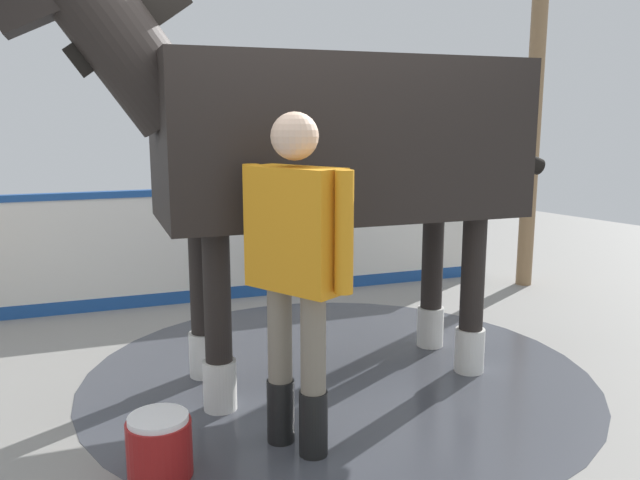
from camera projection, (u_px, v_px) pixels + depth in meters
name	position (u px, v px, depth m)	size (l,w,h in m)	color
ground_plane	(292.00, 384.00, 4.29)	(16.00, 16.00, 0.02)	gray
wet_patch	(338.00, 373.00, 4.44)	(3.44, 3.44, 0.00)	#42444C
barrier_wall	(259.00, 246.00, 6.30)	(4.95, 1.31, 1.09)	white
roof_post_far	(531.00, 148.00, 6.55)	(0.16, 0.16, 2.86)	olive
horse	(322.00, 143.00, 4.10)	(3.58, 1.52, 2.70)	black
handler	(296.00, 260.00, 3.25)	(0.36, 0.67, 1.76)	black
wash_bucket	(159.00, 446.00, 3.15)	(0.32, 0.32, 0.31)	maroon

